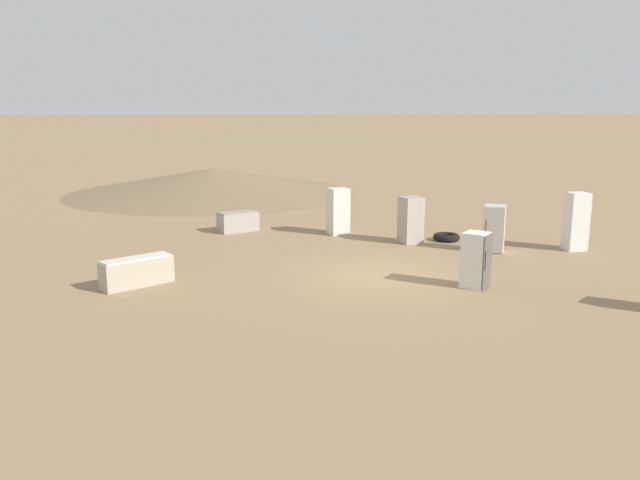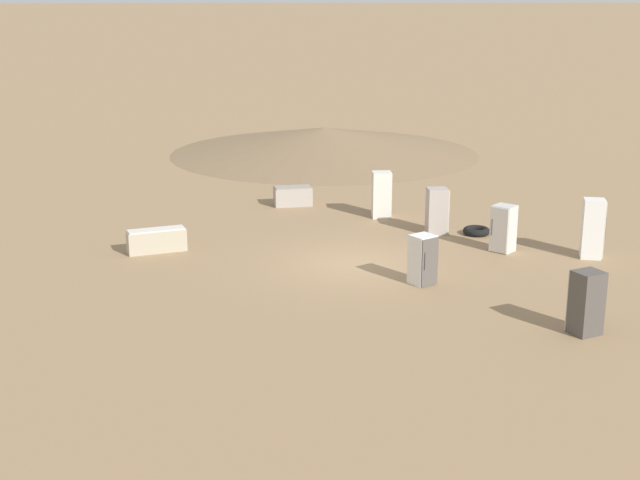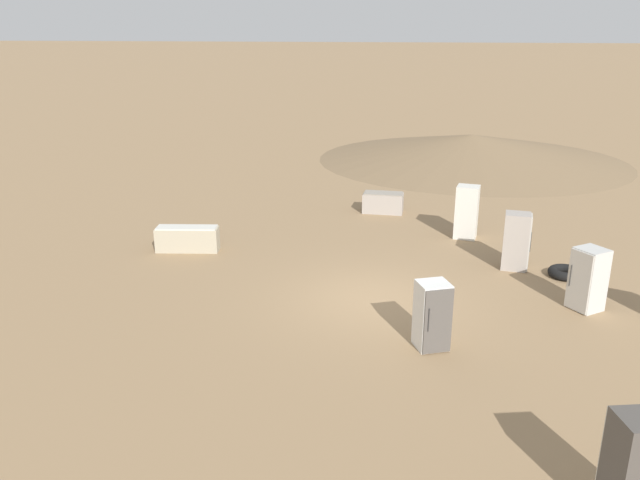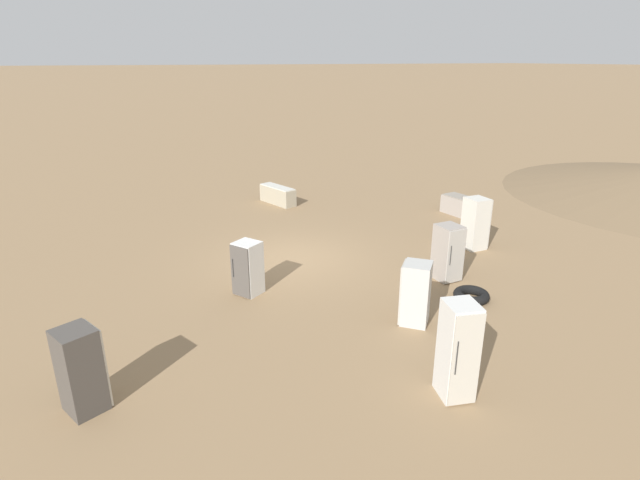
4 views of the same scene
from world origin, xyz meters
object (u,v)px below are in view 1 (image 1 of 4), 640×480
at_px(discarded_fridge_2, 576,221).
at_px(discarded_fridge_6, 476,260).
at_px(discarded_fridge_5, 338,211).
at_px(discarded_fridge_7, 494,229).
at_px(discarded_fridge_3, 238,222).
at_px(scrap_tire, 446,237).
at_px(discarded_fridge_1, 137,272).
at_px(discarded_fridge_4, 411,220).

height_order(discarded_fridge_2, discarded_fridge_6, discarded_fridge_2).
xyz_separation_m(discarded_fridge_5, discarded_fridge_6, (-7.77, -0.15, -0.13)).
bearing_deg(discarded_fridge_6, discarded_fridge_2, 168.75).
bearing_deg(discarded_fridge_2, discarded_fridge_6, -55.12).
relative_size(discarded_fridge_6, discarded_fridge_7, 0.95).
xyz_separation_m(discarded_fridge_3, scrap_tire, (-4.68, -6.15, -0.25)).
bearing_deg(discarded_fridge_6, discarded_fridge_3, -103.36).
bearing_deg(discarded_fridge_7, discarded_fridge_5, -11.26).
distance_m(discarded_fridge_1, discarded_fridge_7, 11.12).
relative_size(discarded_fridge_3, discarded_fridge_5, 0.90).
bearing_deg(discarded_fridge_4, discarded_fridge_7, 34.84).
xyz_separation_m(discarded_fridge_1, discarded_fridge_6, (-3.76, -7.94, 0.35)).
bearing_deg(discarded_fridge_6, scrap_tire, -150.75).
relative_size(discarded_fridge_1, discarded_fridge_3, 1.27).
relative_size(discarded_fridge_3, scrap_tire, 1.65).
bearing_deg(discarded_fridge_2, scrap_tire, -121.10).
xyz_separation_m(discarded_fridge_1, discarded_fridge_2, (-1.56, -13.68, 0.57)).
bearing_deg(discarded_fridge_6, discarded_fridge_5, -121.05).
xyz_separation_m(discarded_fridge_1, discarded_fridge_3, (6.07, -4.59, -0.01)).
relative_size(discarded_fridge_6, scrap_tire, 1.56).
height_order(discarded_fridge_4, discarded_fridge_6, discarded_fridge_4).
bearing_deg(discarded_fridge_7, scrap_tire, -36.76).
xyz_separation_m(discarded_fridge_1, discarded_fridge_7, (-0.66, -11.09, 0.38)).
bearing_deg(discarded_fridge_6, discarded_fridge_7, -167.72).
bearing_deg(discarded_fridge_3, discarded_fridge_5, -130.19).
distance_m(discarded_fridge_4, discarded_fridge_5, 2.89).
bearing_deg(discarded_fridge_5, discarded_fridge_3, 147.90).
xyz_separation_m(discarded_fridge_4, discarded_fridge_6, (-5.37, 1.46, -0.08)).
bearing_deg(discarded_fridge_1, discarded_fridge_3, -54.50).
xyz_separation_m(discarded_fridge_5, scrap_tire, (-2.63, -2.95, -0.73)).
bearing_deg(discarded_fridge_7, discarded_fridge_2, -155.73).
height_order(discarded_fridge_5, scrap_tire, discarded_fridge_5).
height_order(discarded_fridge_4, discarded_fridge_7, discarded_fridge_4).
height_order(discarded_fridge_1, discarded_fridge_7, discarded_fridge_7).
bearing_deg(scrap_tire, discarded_fridge_1, 97.34).
xyz_separation_m(discarded_fridge_1, discarded_fridge_4, (1.61, -9.39, 0.42)).
relative_size(discarded_fridge_2, discarded_fridge_3, 1.24).
bearing_deg(discarded_fridge_4, discarded_fridge_1, -82.12).
distance_m(discarded_fridge_4, discarded_fridge_6, 5.57).
distance_m(discarded_fridge_5, scrap_tire, 4.02).
bearing_deg(discarded_fridge_2, discarded_fridge_4, -112.59).
relative_size(discarded_fridge_5, scrap_tire, 1.83).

